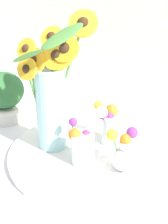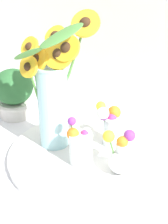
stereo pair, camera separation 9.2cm
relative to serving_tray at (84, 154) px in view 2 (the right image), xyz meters
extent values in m
plane|color=silver|center=(0.00, -0.09, -0.01)|extent=(6.00, 6.00, 0.00)
cylinder|color=white|center=(0.00, 0.00, 0.00)|extent=(0.48, 0.48, 0.02)
cylinder|color=#9ED1D6|center=(-0.11, -0.02, 0.14)|extent=(0.09, 0.09, 0.26)
torus|color=#9ED1D6|center=(-0.11, -0.02, 0.27)|extent=(0.10, 0.10, 0.01)
cylinder|color=#4C8438|center=(-0.13, -0.05, 0.16)|extent=(0.02, 0.06, 0.24)
cylinder|color=gold|center=(-0.14, -0.08, 0.28)|extent=(0.07, 0.03, 0.06)
sphere|color=#382314|center=(-0.14, -0.08, 0.28)|extent=(0.03, 0.03, 0.03)
cylinder|color=#4C8438|center=(-0.10, -0.01, 0.19)|extent=(0.06, 0.01, 0.24)
cylinder|color=gold|center=(-0.08, -0.01, 0.32)|extent=(0.10, 0.06, 0.10)
sphere|color=#382314|center=(-0.08, -0.01, 0.32)|extent=(0.04, 0.04, 0.04)
cylinder|color=#4C8438|center=(-0.12, 0.00, 0.22)|extent=(0.02, 0.06, 0.26)
cylinder|color=gold|center=(-0.12, 0.03, 0.35)|extent=(0.07, 0.06, 0.06)
sphere|color=#382314|center=(-0.12, 0.03, 0.35)|extent=(0.03, 0.03, 0.03)
cylinder|color=#4C8438|center=(-0.08, 0.02, 0.23)|extent=(0.09, 0.06, 0.31)
cylinder|color=gold|center=(-0.03, 0.05, 0.40)|extent=(0.10, 0.07, 0.09)
sphere|color=#382314|center=(-0.03, 0.05, 0.40)|extent=(0.03, 0.03, 0.03)
cylinder|color=#4C8438|center=(-0.12, -0.03, 0.18)|extent=(0.05, 0.02, 0.22)
cylinder|color=gold|center=(-0.14, -0.04, 0.29)|extent=(0.09, 0.05, 0.09)
sphere|color=#382314|center=(-0.14, -0.04, 0.29)|extent=(0.03, 0.03, 0.03)
cylinder|color=#4C8438|center=(-0.09, 0.00, 0.19)|extent=(0.07, 0.01, 0.29)
cylinder|color=gold|center=(-0.06, 0.00, 0.34)|extent=(0.09, 0.05, 0.09)
sphere|color=#382314|center=(-0.06, 0.00, 0.34)|extent=(0.03, 0.03, 0.03)
cylinder|color=#4C8438|center=(-0.14, -0.04, 0.18)|extent=(0.05, 0.01, 0.29)
cylinder|color=gold|center=(-0.16, -0.04, 0.33)|extent=(0.07, 0.04, 0.06)
sphere|color=#382314|center=(-0.16, -0.04, 0.33)|extent=(0.03, 0.03, 0.03)
ellipsoid|color=#477F38|center=(-0.04, -0.05, 0.38)|extent=(0.10, 0.14, 0.06)
ellipsoid|color=#477F38|center=(-0.11, -0.10, 0.33)|extent=(0.11, 0.06, 0.07)
cylinder|color=white|center=(0.02, -0.05, 0.06)|extent=(0.07, 0.07, 0.10)
cylinder|color=#4C8438|center=(0.01, -0.06, 0.06)|extent=(0.03, 0.01, 0.08)
sphere|color=orange|center=(0.00, -0.05, 0.10)|extent=(0.04, 0.04, 0.04)
cylinder|color=#4C8438|center=(0.00, -0.05, 0.08)|extent=(0.03, 0.02, 0.11)
sphere|color=purple|center=(-0.01, -0.05, 0.14)|extent=(0.03, 0.03, 0.03)
cylinder|color=#4C8438|center=(0.02, -0.04, 0.07)|extent=(0.01, 0.02, 0.07)
sphere|color=#C6337A|center=(0.03, -0.03, 0.10)|extent=(0.03, 0.03, 0.03)
cylinder|color=#4C8438|center=(0.03, -0.03, 0.07)|extent=(0.01, 0.02, 0.07)
sphere|color=white|center=(0.02, -0.02, 0.10)|extent=(0.03, 0.03, 0.03)
sphere|color=white|center=(0.14, -0.02, 0.05)|extent=(0.07, 0.07, 0.07)
cylinder|color=white|center=(0.14, -0.02, 0.09)|extent=(0.03, 0.03, 0.02)
cylinder|color=#4C8438|center=(0.14, 0.00, 0.08)|extent=(0.02, 0.02, 0.08)
sphere|color=purple|center=(0.15, 0.00, 0.13)|extent=(0.03, 0.03, 0.03)
cylinder|color=#4C8438|center=(0.12, -0.03, 0.08)|extent=(0.03, 0.02, 0.10)
sphere|color=yellow|center=(0.11, -0.04, 0.13)|extent=(0.03, 0.03, 0.03)
cylinder|color=#4C8438|center=(0.14, -0.02, 0.07)|extent=(0.01, 0.02, 0.08)
sphere|color=orange|center=(0.14, -0.01, 0.11)|extent=(0.03, 0.03, 0.03)
cylinder|color=white|center=(0.05, 0.09, 0.06)|extent=(0.06, 0.06, 0.10)
cylinder|color=#568E42|center=(0.03, 0.07, 0.08)|extent=(0.01, 0.03, 0.09)
sphere|color=purple|center=(0.03, 0.06, 0.12)|extent=(0.03, 0.03, 0.03)
cylinder|color=#568E42|center=(0.04, 0.07, 0.08)|extent=(0.02, 0.03, 0.09)
sphere|color=white|center=(0.03, 0.06, 0.13)|extent=(0.04, 0.04, 0.04)
cylinder|color=#568E42|center=(0.05, 0.08, 0.07)|extent=(0.02, 0.02, 0.07)
sphere|color=#C6337A|center=(0.04, 0.09, 0.10)|extent=(0.03, 0.03, 0.03)
cylinder|color=#568E42|center=(0.05, 0.10, 0.08)|extent=(0.02, 0.02, 0.08)
sphere|color=orange|center=(0.04, 0.11, 0.12)|extent=(0.04, 0.04, 0.04)
cylinder|color=#568E42|center=(0.03, 0.08, 0.10)|extent=(0.03, 0.02, 0.10)
sphere|color=yellow|center=(0.01, 0.07, 0.15)|extent=(0.03, 0.03, 0.03)
cylinder|color=beige|center=(-0.38, 0.06, 0.02)|extent=(0.13, 0.13, 0.06)
torus|color=beige|center=(-0.38, 0.06, 0.04)|extent=(0.14, 0.14, 0.02)
ellipsoid|color=#285B2D|center=(-0.38, 0.06, 0.11)|extent=(0.15, 0.15, 0.14)
camera|label=1|loc=(0.41, -0.70, 0.59)|focal=50.00mm
camera|label=2|loc=(0.48, -0.65, 0.59)|focal=50.00mm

